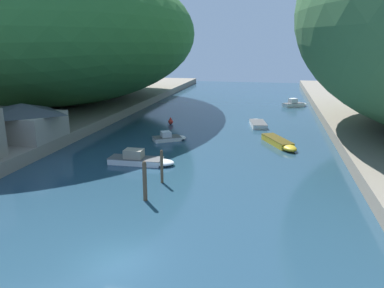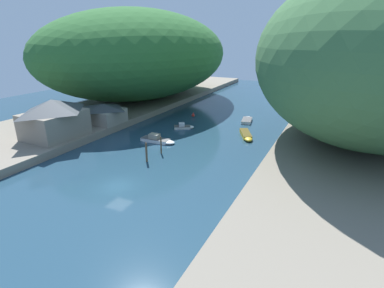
% 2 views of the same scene
% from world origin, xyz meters
% --- Properties ---
extents(water_surface, '(130.00, 130.00, 0.00)m').
position_xyz_m(water_surface, '(0.00, 30.00, 0.00)').
color(water_surface, '#234256').
rests_on(water_surface, ground).
extents(left_bank, '(22.00, 120.00, 1.23)m').
position_xyz_m(left_bank, '(-25.31, 30.00, 0.62)').
color(left_bank, gray).
rests_on(left_bank, ground).
extents(right_bank, '(22.00, 120.00, 1.23)m').
position_xyz_m(right_bank, '(25.31, 30.00, 0.62)').
color(right_bank, gray).
rests_on(right_bank, ground).
extents(hillside_left, '(41.68, 58.35, 22.44)m').
position_xyz_m(hillside_left, '(-26.41, 41.87, 12.45)').
color(hillside_left, '#2D662D').
rests_on(hillside_left, left_bank).
extents(hillside_right, '(34.40, 48.16, 25.40)m').
position_xyz_m(hillside_right, '(26.41, 28.79, 13.93)').
color(hillside_right, '#3D6B3D').
rests_on(hillside_right, right_bank).
extents(waterfront_building, '(7.64, 9.68, 6.25)m').
position_xyz_m(waterfront_building, '(-18.79, 7.45, 4.46)').
color(waterfront_building, gray).
rests_on(waterfront_building, left_bank).
extents(boathouse_shed, '(7.48, 6.50, 3.67)m').
position_xyz_m(boathouse_shed, '(-17.79, 17.73, 3.13)').
color(boathouse_shed, gray).
rests_on(boathouse_shed, left_bank).
extents(boat_mid_channel, '(2.80, 5.74, 0.59)m').
position_xyz_m(boat_mid_channel, '(5.54, 35.20, 0.29)').
color(boat_mid_channel, white).
rests_on(boat_mid_channel, water_surface).
extents(boat_navy_launch, '(4.71, 3.92, 1.50)m').
position_xyz_m(boat_navy_launch, '(11.38, 52.48, 0.46)').
color(boat_navy_launch, white).
rests_on(boat_navy_launch, water_surface).
extents(boat_red_skiff, '(6.20, 1.92, 1.36)m').
position_xyz_m(boat_red_skiff, '(-4.17, 15.61, 0.41)').
color(boat_red_skiff, white).
rests_on(boat_red_skiff, water_surface).
extents(boat_cabin_cruiser, '(4.15, 6.47, 0.68)m').
position_xyz_m(boat_cabin_cruiser, '(8.50, 24.77, 0.34)').
color(boat_cabin_cruiser, gold).
rests_on(boat_cabin_cruiser, water_surface).
extents(boat_small_dinghy, '(4.14, 3.41, 1.08)m').
position_xyz_m(boat_small_dinghy, '(-3.97, 24.64, 0.33)').
color(boat_small_dinghy, silver).
rests_on(boat_small_dinghy, water_surface).
extents(mooring_post_nearest, '(0.30, 0.30, 2.94)m').
position_xyz_m(mooring_post_nearest, '(-1.08, 7.73, 1.48)').
color(mooring_post_nearest, brown).
rests_on(mooring_post_nearest, water_surface).
extents(mooring_post_second, '(0.23, 0.23, 2.74)m').
position_xyz_m(mooring_post_second, '(-0.93, 11.39, 1.38)').
color(mooring_post_second, brown).
rests_on(mooring_post_second, water_surface).
extents(channel_buoy_near, '(0.68, 0.68, 1.01)m').
position_xyz_m(channel_buoy_near, '(-6.28, 33.37, 0.39)').
color(channel_buoy_near, red).
rests_on(channel_buoy_near, water_surface).
extents(person_on_quay, '(0.26, 0.40, 1.69)m').
position_xyz_m(person_on_quay, '(-16.49, 5.64, 2.21)').
color(person_on_quay, '#282D3D').
rests_on(person_on_quay, left_bank).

